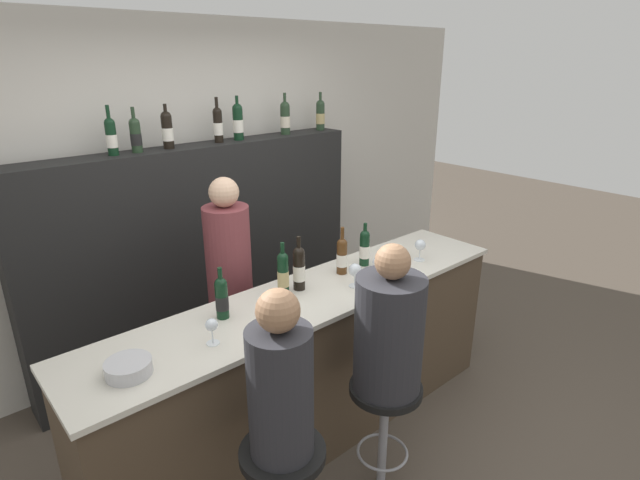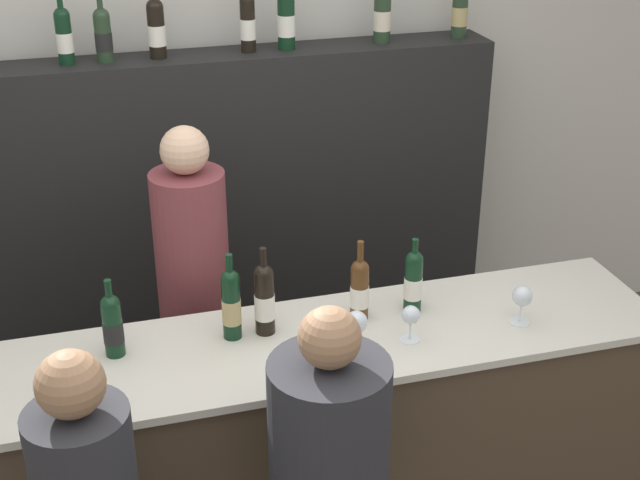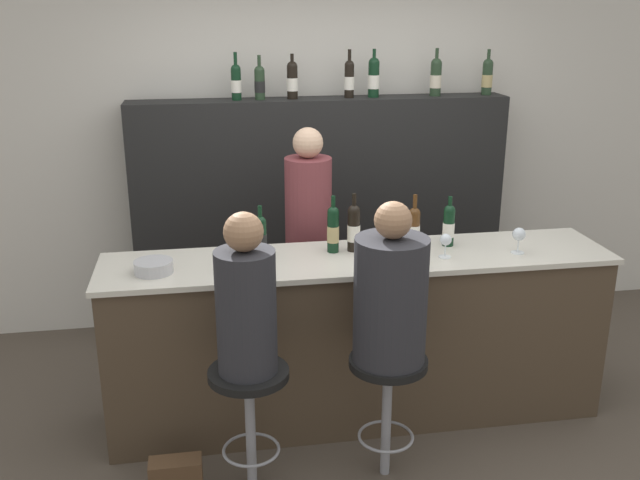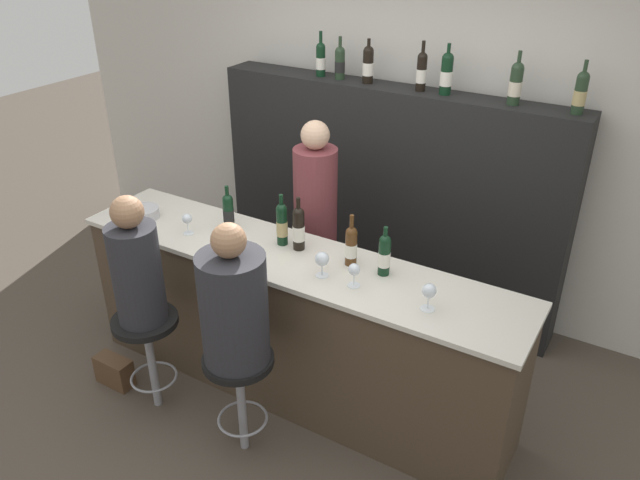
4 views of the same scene
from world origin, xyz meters
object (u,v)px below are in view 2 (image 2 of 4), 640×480
wine_bottle_backbar_5 (382,13)px  wine_glass_1 (356,323)px  wine_bottle_backbar_2 (156,28)px  wine_glass_0 (62,369)px  wine_glass_2 (411,317)px  wine_bottle_counter_2 (264,298)px  wine_bottle_counter_4 (413,280)px  wine_glass_3 (522,298)px  wine_bottle_counter_1 (231,303)px  wine_bottle_counter_3 (360,288)px  wine_bottle_backbar_1 (103,34)px  wine_bottle_counter_0 (112,324)px  wine_bottle_backbar_3 (248,22)px  wine_bottle_backbar_6 (460,9)px  guest_seated_right (329,447)px  wine_bottle_backbar_4 (286,18)px  wine_bottle_backbar_0 (64,35)px  bartender (197,327)px

wine_bottle_backbar_5 → wine_glass_1: size_ratio=2.25×
wine_bottle_backbar_2 → wine_glass_1: 1.64m
wine_glass_0 → wine_glass_2: 1.17m
wine_glass_0 → wine_bottle_counter_2: bearing=15.5°
wine_bottle_counter_4 → wine_glass_3: size_ratio=1.98×
wine_bottle_counter_4 → wine_glass_0: wine_bottle_counter_4 is taller
wine_glass_1 → wine_bottle_counter_1: bearing=154.0°
wine_bottle_counter_3 → wine_bottle_backbar_2: 1.49m
wine_bottle_counter_3 → wine_glass_1: (-0.08, -0.19, -0.02)m
wine_bottle_counter_4 → wine_glass_1: (-0.28, -0.19, -0.02)m
wine_bottle_backbar_1 → wine_glass_0: 1.60m
wine_bottle_counter_4 → wine_glass_0: (-1.26, -0.19, -0.03)m
wine_bottle_counter_3 → wine_bottle_counter_0: bearing=-180.0°
wine_bottle_counter_3 → wine_bottle_backbar_5: bearing=67.8°
wine_bottle_backbar_1 → wine_glass_1: size_ratio=2.02×
wine_bottle_counter_4 → wine_bottle_backbar_3: wine_bottle_backbar_3 is taller
wine_bottle_counter_3 → wine_bottle_backbar_5: size_ratio=0.95×
wine_glass_0 → wine_bottle_backbar_6: bearing=35.9°
wine_bottle_backbar_3 → wine_glass_0: 1.82m
wine_bottle_counter_3 → wine_glass_2: (0.12, -0.19, -0.03)m
wine_bottle_counter_4 → wine_bottle_backbar_1: wine_bottle_backbar_1 is taller
wine_glass_3 → wine_bottle_backbar_1: bearing=133.3°
wine_glass_0 → wine_glass_3: (1.60, 0.00, 0.01)m
wine_bottle_counter_3 → wine_glass_2: wine_bottle_counter_3 is taller
wine_glass_1 → guest_seated_right: 0.55m
wine_bottle_backbar_1 → wine_bottle_backbar_5: wine_bottle_backbar_5 is taller
wine_bottle_backbar_4 → wine_bottle_backbar_5: 0.45m
wine_bottle_counter_3 → wine_glass_3: bearing=-19.3°
wine_bottle_backbar_6 → wine_glass_3: 1.60m
wine_bottle_counter_1 → wine_glass_3: 1.04m
wine_bottle_backbar_0 → wine_glass_0: wine_bottle_backbar_0 is taller
wine_glass_0 → bartender: bearing=53.1°
wine_bottle_counter_2 → wine_bottle_backbar_5: wine_bottle_backbar_5 is taller
wine_bottle_backbar_1 → wine_bottle_backbar_2: 0.22m
wine_bottle_backbar_2 → wine_glass_2: wine_bottle_backbar_2 is taller
wine_bottle_counter_3 → wine_bottle_backbar_4: wine_bottle_backbar_4 is taller
wine_glass_2 → wine_glass_3: wine_glass_3 is taller
wine_bottle_counter_0 → wine_bottle_backbar_1: size_ratio=0.97×
wine_bottle_backbar_0 → guest_seated_right: size_ratio=0.39×
wine_bottle_counter_1 → wine_bottle_backbar_3: 1.43m
wine_glass_0 → guest_seated_right: bearing=-33.4°
guest_seated_right → bartender: (-0.22, 1.17, -0.24)m
wine_bottle_counter_4 → wine_bottle_backbar_4: size_ratio=0.89×
wine_bottle_counter_3 → wine_bottle_backbar_0: 1.67m
wine_bottle_backbar_2 → wine_bottle_backbar_6: size_ratio=0.95×
wine_bottle_counter_0 → wine_bottle_backbar_3: bearing=58.3°
bartender → wine_bottle_counter_2: bearing=-69.5°
wine_bottle_backbar_1 → wine_bottle_counter_1: bearing=-76.4°
wine_bottle_counter_2 → wine_glass_1: bearing=-34.9°
wine_bottle_backbar_3 → bartender: size_ratio=0.20×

